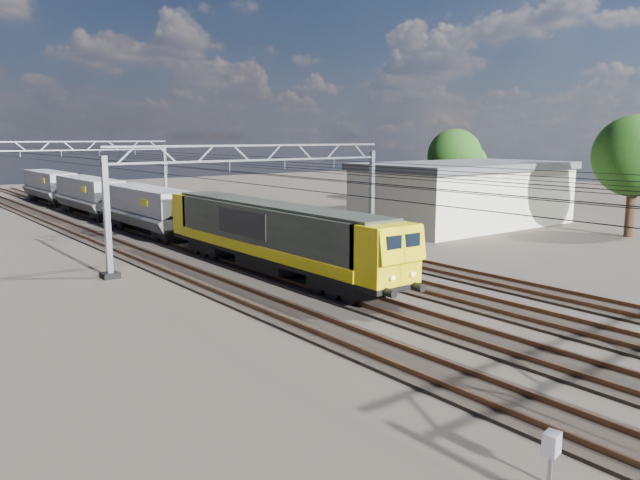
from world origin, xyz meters
TOP-DOWN VIEW (x-y plane):
  - ground at (0.00, 0.00)m, footprint 160.00×160.00m
  - track_outer_west at (-6.00, 0.00)m, footprint 2.60×140.00m
  - track_loco at (-2.00, 0.00)m, footprint 2.60×140.00m
  - track_inner_east at (2.00, 0.00)m, footprint 2.60×140.00m
  - track_outer_east at (6.00, 0.00)m, footprint 2.60×140.00m
  - catenary_gantry_mid at (0.00, 4.00)m, footprint 19.90×0.90m
  - catenary_gantry_far at (0.00, 40.00)m, footprint 19.90×0.90m
  - overhead_wires at (0.00, 8.00)m, footprint 12.03×140.00m
  - locomotive at (-2.00, -0.59)m, footprint 2.76×21.10m
  - hopper_wagon_lead at (-2.00, 17.11)m, footprint 3.38×13.00m
  - hopper_wagon_mid at (-2.00, 31.31)m, footprint 3.38×13.00m
  - hopper_wagon_third at (-2.00, 45.51)m, footprint 3.38×13.00m
  - trackside_cabinet at (-8.75, -22.15)m, footprint 0.46×0.38m
  - industrial_shed at (22.00, 6.00)m, footprint 18.60×10.60m
  - tree_near at (27.32, -6.21)m, footprint 6.47×6.15m
  - tree_far at (30.32, 13.79)m, footprint 6.00×5.60m

SIDE VIEW (x-z plane):
  - ground at x=0.00m, z-range 0.00..0.00m
  - track_outer_west at x=-6.00m, z-range -0.08..0.22m
  - track_loco at x=-2.00m, z-range -0.08..0.22m
  - track_inner_east at x=2.00m, z-range -0.08..0.22m
  - track_outer_east at x=6.00m, z-range -0.08..0.22m
  - trackside_cabinet at x=-8.75m, z-range 0.31..1.53m
  - hopper_wagon_lead at x=-2.00m, z-range 0.60..3.86m
  - hopper_wagon_mid at x=-2.00m, z-range 0.60..3.86m
  - hopper_wagon_third at x=-2.00m, z-range 0.60..3.86m
  - locomotive at x=-2.00m, z-range 0.52..4.14m
  - industrial_shed at x=22.00m, z-range 0.03..5.43m
  - catenary_gantry_mid at x=0.00m, z-range 0.35..7.46m
  - catenary_gantry_far at x=0.00m, z-range 0.35..7.46m
  - tree_far at x=30.32m, z-range 1.16..9.57m
  - overhead_wires at x=0.00m, z-range 5.48..6.02m
  - tree_near at x=27.32m, z-range 1.28..10.50m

